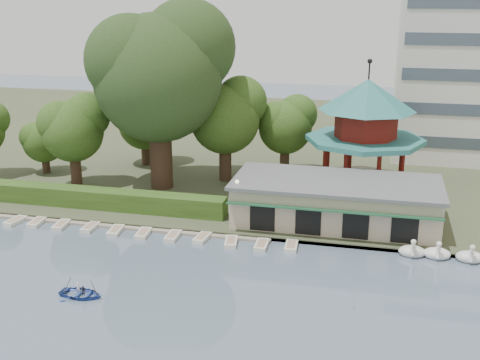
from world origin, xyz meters
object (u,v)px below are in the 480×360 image
(boathouse, at_px, (336,201))
(pavilion, at_px, (366,124))
(dock, at_px, (91,222))
(big_tree, at_px, (160,68))
(rowboat_with_passengers, at_px, (81,291))

(boathouse, relative_size, pavilion, 1.38)
(dock, xyz_separation_m, boathouse, (22.00, 4.77, 2.25))
(boathouse, xyz_separation_m, big_tree, (-18.82, 6.24, 10.69))
(pavilion, height_order, rowboat_with_passengers, pavilion)
(rowboat_with_passengers, bearing_deg, boathouse, 47.58)
(dock, distance_m, boathouse, 22.62)
(pavilion, bearing_deg, boathouse, -101.28)
(boathouse, distance_m, pavilion, 11.43)
(boathouse, bearing_deg, rowboat_with_passengers, -132.42)
(big_tree, distance_m, rowboat_with_passengers, 27.22)
(dock, xyz_separation_m, rowboat_with_passengers, (5.78, -12.98, 0.34))
(pavilion, xyz_separation_m, big_tree, (-20.82, -3.79, 5.57))
(big_tree, bearing_deg, rowboat_with_passengers, -83.82)
(boathouse, relative_size, big_tree, 0.95)
(boathouse, distance_m, rowboat_with_passengers, 24.12)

